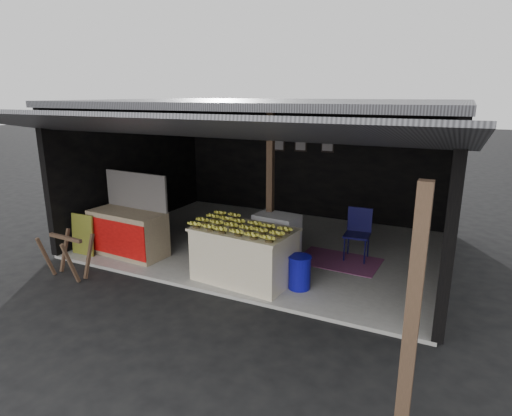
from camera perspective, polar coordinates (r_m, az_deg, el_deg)
The scene contains 13 objects.
ground at distance 7.14m, azimuth -6.81°, elevation -11.21°, with size 80.00×80.00×0.00m, color black.
concrete_slab at distance 9.15m, azimuth 1.66°, elevation -4.88°, with size 7.00×5.00×0.06m, color gray.
shophouse at distance 8.96m, azimuth 2.61°, elevation 8.31°, with size 7.40×7.29×3.02m.
banana_table at distance 7.25m, azimuth -1.59°, elevation -6.18°, with size 1.74×1.16×0.92m.
banana_pile at distance 7.07m, azimuth -1.62°, elevation -2.04°, with size 1.54×0.92×0.18m, color yellow, non-canonical shape.
white_crate at distance 8.11m, azimuth 2.75°, elevation -3.96°, with size 0.86×0.64×0.89m.
neighbor_stall at distance 8.75m, azimuth -16.66°, elevation -2.93°, with size 1.59×0.80×1.60m.
green_signboard at distance 9.07m, azimuth -22.12°, elevation -3.30°, with size 0.54×0.04×0.81m, color black.
sawhorse at distance 8.16m, azimuth -23.90°, elevation -5.34°, with size 0.78×0.71×0.77m.
water_barrel at distance 7.05m, azimuth 5.82°, elevation -8.63°, with size 0.36×0.36×0.53m, color #0D0D8F.
plastic_chair at distance 8.41m, azimuth 13.48°, elevation -2.74°, with size 0.48×0.48×0.98m.
magenta_rug at distance 8.34m, azimuth 10.96°, elevation -6.92°, with size 1.50×1.00×0.01m, color #781A5A.
picture_frames at distance 10.96m, azimuth 6.16°, elevation 8.57°, with size 1.62×0.04×0.46m.
Camera 1 is at (3.53, -5.35, 3.14)m, focal length 30.00 mm.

